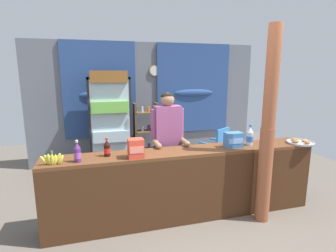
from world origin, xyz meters
name	(u,v)px	position (x,y,z in m)	size (l,w,h in m)	color
ground_plane	(172,194)	(0.00, 1.20, 0.00)	(7.79, 7.79, 0.00)	#665B51
back_wall_curtained	(148,101)	(0.01, 3.04, 1.30)	(4.87, 0.22, 2.52)	slate
stall_counter	(189,180)	(-0.01, 0.41, 0.56)	(3.53, 0.45, 0.92)	brown
timber_post	(268,132)	(0.93, 0.16, 1.18)	(0.20, 0.18, 2.46)	#995133
drink_fridge	(110,118)	(-0.85, 2.42, 1.07)	(0.75, 0.71, 1.93)	#232328
bottle_shelf_rack	(146,133)	(-0.12, 2.67, 0.67)	(0.48, 0.28, 1.30)	brown
plastic_lawn_chair	(217,146)	(1.15, 1.98, 0.49)	(0.61, 0.61, 0.86)	#3884D6
shopkeeper	(168,136)	(-0.14, 0.93, 1.02)	(0.47, 0.42, 1.63)	#28282D
soda_bottle_water	(250,136)	(0.90, 0.50, 1.05)	(0.09, 0.09, 0.29)	silver
soda_bottle_cola	(107,149)	(-1.00, 0.53, 1.02)	(0.07, 0.07, 0.22)	black
soda_bottle_grape_soda	(77,153)	(-1.33, 0.41, 1.03)	(0.08, 0.08, 0.25)	#56286B
snack_box_biscuit	(233,140)	(0.64, 0.47, 1.02)	(0.23, 0.15, 0.20)	#3D75B7
snack_box_crackers	(136,148)	(-0.68, 0.38, 1.04)	(0.18, 0.16, 0.23)	#E5422D
pastry_tray	(300,142)	(1.64, 0.39, 0.94)	(0.37, 0.37, 0.06)	#BCBCC1
banana_bunch	(53,160)	(-1.58, 0.38, 0.98)	(0.26, 0.06, 0.16)	#DBCC42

